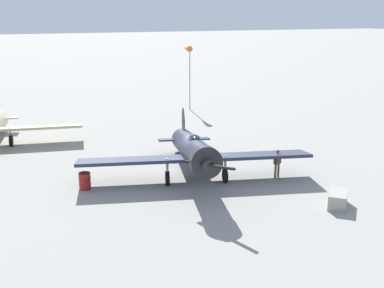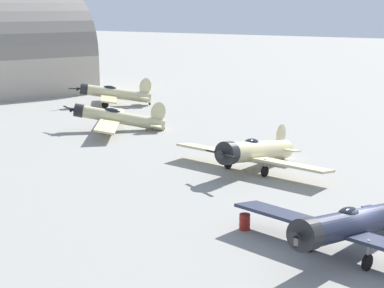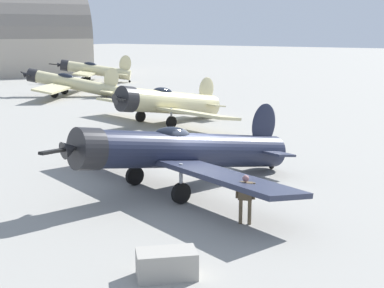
{
  "view_description": "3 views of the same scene",
  "coord_description": "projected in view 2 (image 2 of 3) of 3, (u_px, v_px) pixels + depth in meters",
  "views": [
    {
      "loc": [
        -24.43,
        10.5,
        9.2
      ],
      "look_at": [
        0.0,
        0.0,
        1.8
      ],
      "focal_mm": 44.37,
      "sensor_mm": 36.0,
      "label": 1
    },
    {
      "loc": [
        -30.04,
        -6.92,
        12.62
      ],
      "look_at": [
        11.24,
        16.11,
        1.6
      ],
      "focal_mm": 56.63,
      "sensor_mm": 36.0,
      "label": 2
    },
    {
      "loc": [
        -17.76,
        -13.12,
        6.34
      ],
      "look_at": [
        0.0,
        0.0,
        1.8
      ],
      "focal_mm": 51.14,
      "sensor_mm": 36.0,
      "label": 3
    }
  ],
  "objects": [
    {
      "name": "airplane_mid_apron",
      "position": [
        254.0,
        152.0,
        46.6
      ],
      "size": [
        9.73,
        13.49,
        3.14
      ],
      "rotation": [
        0.0,
        0.0,
        2.96
      ],
      "color": "beige",
      "rests_on": "ground_plane"
    },
    {
      "name": "fuel_drum",
      "position": [
        245.0,
        222.0,
        34.49
      ],
      "size": [
        0.66,
        0.66,
        0.93
      ],
      "color": "maroon",
      "rests_on": "ground_plane"
    },
    {
      "name": "airplane_far_line",
      "position": [
        116.0,
        118.0,
        61.41
      ],
      "size": [
        11.88,
        10.08,
        3.16
      ],
      "rotation": [
        0.0,
        0.0,
        2.11
      ],
      "color": "beige",
      "rests_on": "ground_plane"
    },
    {
      "name": "airplane_foreground",
      "position": [
        352.0,
        225.0,
        30.96
      ],
      "size": [
        12.0,
        13.14,
        3.24
      ],
      "rotation": [
        0.0,
        0.0,
        2.87
      ],
      "color": "#1E2338",
      "rests_on": "ground_plane"
    },
    {
      "name": "airplane_outer_stand",
      "position": [
        113.0,
        93.0,
        75.92
      ],
      "size": [
        10.14,
        9.12,
        3.54
      ],
      "rotation": [
        0.0,
        0.0,
        2.21
      ],
      "color": "beige",
      "rests_on": "ground_plane"
    },
    {
      "name": "ground_plane",
      "position": [
        356.0,
        250.0,
        31.69
      ],
      "size": [
        400.0,
        400.0,
        0.0
      ],
      "primitive_type": "plane",
      "color": "gray"
    }
  ]
}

